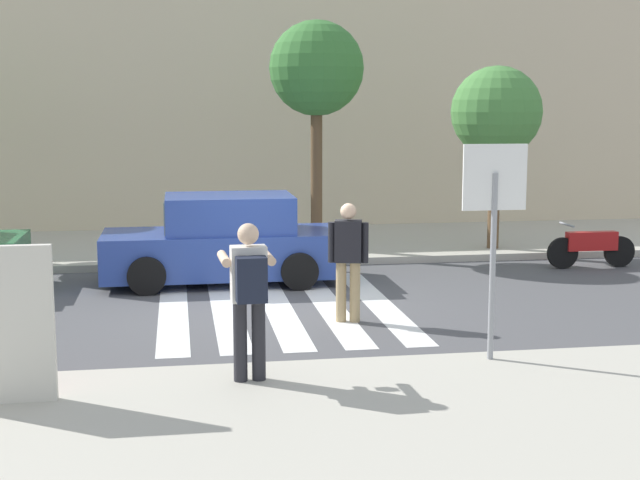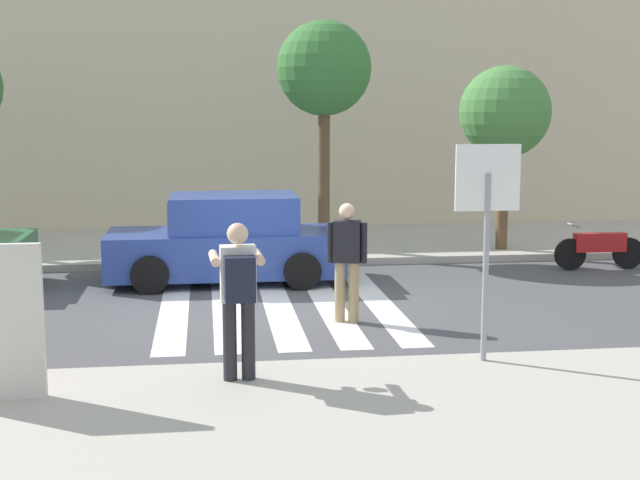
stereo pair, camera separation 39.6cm
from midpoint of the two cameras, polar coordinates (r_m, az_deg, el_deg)
The scene contains 16 objects.
ground_plane at distance 13.68m, azimuth -3.46°, elevation -4.50°, with size 120.00×120.00×0.00m, color #4C4C4F.
sidewalk_near at distance 7.79m, azimuth 1.25°, elevation -14.31°, with size 60.00×6.00×0.14m, color #B2AD9E.
sidewalk_far at distance 19.54m, azimuth -5.22°, elevation -0.33°, with size 60.00×4.80×0.14m, color #B2AD9E.
building_facade_far at distance 23.69m, azimuth -6.07°, elevation 8.70°, with size 56.00×4.00×6.29m, color beige.
crosswalk_stripe_0 at distance 13.81m, azimuth -10.18°, elevation -4.47°, with size 0.44×5.20×0.01m, color silver.
crosswalk_stripe_1 at distance 13.82m, azimuth -6.85°, elevation -4.39°, with size 0.44×5.20×0.01m, color silver.
crosswalk_stripe_2 at distance 13.87m, azimuth -3.54°, elevation -4.30°, with size 0.44×5.20×0.01m, color silver.
crosswalk_stripe_3 at distance 13.97m, azimuth -0.26°, elevation -4.19°, with size 0.44×5.20×0.01m, color silver.
crosswalk_stripe_4 at distance 14.11m, azimuth 2.96°, elevation -4.07°, with size 0.44×5.20×0.01m, color silver.
stop_sign at distance 10.41m, azimuth 10.01°, elevation 2.29°, with size 0.76×0.08×2.53m.
photographer_with_backpack at distance 9.57m, azimuth -5.74°, elevation -3.09°, with size 0.60×0.86×1.72m.
pedestrian_crossing at distance 12.74m, azimuth 0.92°, elevation -0.99°, with size 0.56×0.33×1.72m.
parked_car_blue at distance 15.75m, azimuth -6.91°, elevation -0.11°, with size 4.10×1.92×1.55m.
motorcycle at distance 17.80m, azimuth 16.36°, elevation -0.41°, with size 1.76×0.60×0.87m.
street_tree_center at distance 18.34m, azimuth -0.86°, elevation 10.78°, with size 1.93×1.93×4.66m.
street_tree_east at distance 18.70m, azimuth 10.63°, elevation 7.97°, with size 1.87×1.87×3.76m.
Camera 1 is at (-1.50, -13.22, 3.11)m, focal length 50.00 mm.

